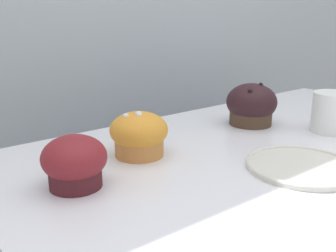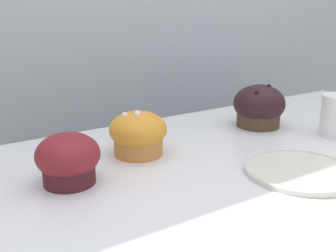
{
  "view_description": "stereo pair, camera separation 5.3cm",
  "coord_description": "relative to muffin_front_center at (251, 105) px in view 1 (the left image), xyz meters",
  "views": [
    {
      "loc": [
        -0.58,
        -0.38,
        1.13
      ],
      "look_at": [
        -0.18,
        0.13,
        0.94
      ],
      "focal_mm": 42.0,
      "sensor_mm": 36.0,
      "label": 1
    },
    {
      "loc": [
        -0.53,
        -0.41,
        1.13
      ],
      "look_at": [
        -0.18,
        0.13,
        0.94
      ],
      "focal_mm": 42.0,
      "sensor_mm": 36.0,
      "label": 2
    }
  ],
  "objects": [
    {
      "name": "wall_back",
      "position": [
        -0.06,
        0.45,
        -0.03
      ],
      "size": [
        3.2,
        0.1,
        1.8
      ],
      "primitive_type": "cube",
      "color": "#A8B2B7",
      "rests_on": "ground"
    },
    {
      "name": "muffin_front_center",
      "position": [
        0.0,
        0.0,
        0.0
      ],
      "size": [
        0.11,
        0.11,
        0.09
      ],
      "color": "#473223",
      "rests_on": "display_counter"
    },
    {
      "name": "muffin_back_left",
      "position": [
        -0.43,
        -0.06,
        -0.01
      ],
      "size": [
        0.09,
        0.09,
        0.07
      ],
      "color": "#4B1A1F",
      "rests_on": "display_counter"
    },
    {
      "name": "muffin_back_right",
      "position": [
        -0.29,
        -0.01,
        -0.0
      ],
      "size": [
        0.1,
        0.1,
        0.08
      ],
      "color": "#C77E3C",
      "rests_on": "display_counter"
    },
    {
      "name": "coffee_cup",
      "position": [
        0.09,
        -0.13,
        0.0
      ],
      "size": [
        0.12,
        0.08,
        0.08
      ],
      "color": "white",
      "rests_on": "display_counter"
    },
    {
      "name": "serving_plate",
      "position": [
        -0.13,
        -0.21,
        -0.04
      ],
      "size": [
        0.17,
        0.17,
        0.01
      ],
      "color": "beige",
      "rests_on": "display_counter"
    }
  ]
}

